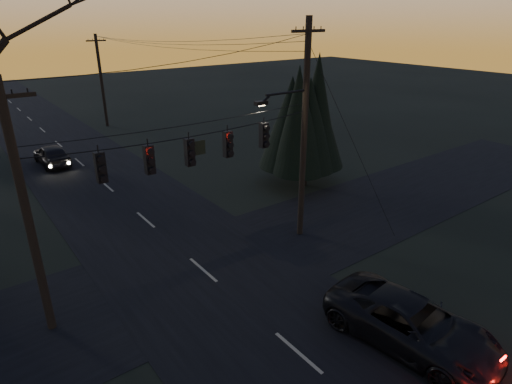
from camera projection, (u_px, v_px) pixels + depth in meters
main_road at (118, 196)px, 25.51m from camera, size 8.00×120.00×0.02m
cross_road at (203, 270)px, 18.10m from camera, size 60.00×7.00×0.02m
utility_pole_right at (300, 234)px, 21.14m from camera, size 5.00×0.30×10.00m
utility_pole_left at (52, 327)px, 14.78m from camera, size 1.80×0.30×8.50m
utility_pole_far_r at (108, 126)px, 41.89m from camera, size 1.80×0.30×8.50m
span_signal_assembly at (191, 151)px, 15.94m from camera, size 11.50×0.44×1.50m
evergreen_right at (307, 118)px, 25.62m from camera, size 4.52×4.52×7.41m
suv_near at (411, 324)px, 13.77m from camera, size 3.24×5.90×1.57m
sedan_oncoming_a at (52, 155)px, 30.65m from camera, size 1.96×4.47×1.50m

